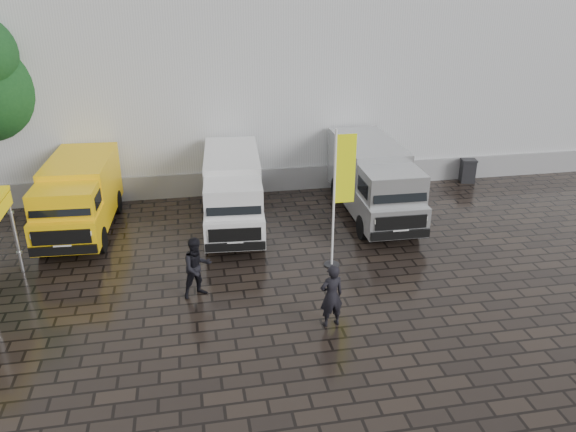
% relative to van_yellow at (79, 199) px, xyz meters
% --- Properties ---
extents(ground, '(120.00, 120.00, 0.00)m').
position_rel_van_yellow_xyz_m(ground, '(8.02, -5.14, -1.26)').
color(ground, black).
rests_on(ground, ground).
extents(exhibition_hall, '(44.00, 16.00, 12.00)m').
position_rel_van_yellow_xyz_m(exhibition_hall, '(10.02, 10.86, 4.74)').
color(exhibition_hall, silver).
rests_on(exhibition_hall, ground).
extents(hall_plinth, '(44.00, 0.15, 1.00)m').
position_rel_van_yellow_xyz_m(hall_plinth, '(10.02, 2.81, -0.76)').
color(hall_plinth, gray).
rests_on(hall_plinth, ground).
extents(van_yellow, '(2.41, 5.58, 2.53)m').
position_rel_van_yellow_xyz_m(van_yellow, '(0.00, 0.00, 0.00)').
color(van_yellow, yellow).
rests_on(van_yellow, ground).
extents(van_white, '(2.40, 6.02, 2.55)m').
position_rel_van_yellow_xyz_m(van_white, '(5.39, -0.44, 0.01)').
color(van_white, white).
rests_on(van_white, ground).
extents(van_silver, '(2.20, 6.27, 2.70)m').
position_rel_van_yellow_xyz_m(van_silver, '(10.69, -0.44, 0.09)').
color(van_silver, '#B7BABC').
rests_on(van_silver, ground).
extents(flagpole, '(0.88, 0.50, 4.47)m').
position_rel_van_yellow_xyz_m(flagpole, '(8.35, -4.10, 1.20)').
color(flagpole, black).
rests_on(flagpole, ground).
extents(wheelie_bin, '(0.76, 0.76, 1.04)m').
position_rel_van_yellow_xyz_m(wheelie_bin, '(16.07, 2.36, -0.74)').
color(wheelie_bin, black).
rests_on(wheelie_bin, ground).
extents(person_front, '(0.71, 0.53, 1.77)m').
position_rel_van_yellow_xyz_m(person_front, '(7.30, -7.30, -0.38)').
color(person_front, black).
rests_on(person_front, ground).
extents(person_tent, '(1.08, 0.98, 1.82)m').
position_rel_van_yellow_xyz_m(person_tent, '(3.92, -5.17, -0.35)').
color(person_tent, black).
rests_on(person_tent, ground).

